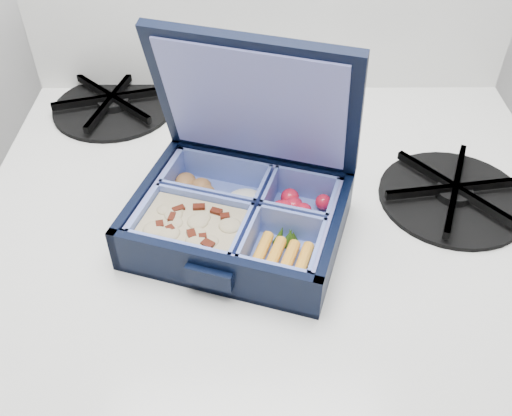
{
  "coord_description": "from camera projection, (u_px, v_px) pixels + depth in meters",
  "views": [
    {
      "loc": [
        0.63,
        1.2,
        1.39
      ],
      "look_at": [
        0.63,
        1.62,
        1.0
      ],
      "focal_mm": 40.0,
      "sensor_mm": 36.0,
      "label": 1
    }
  ],
  "objects": [
    {
      "name": "burner_grate_rear",
      "position": [
        113.0,
        103.0,
        0.77
      ],
      "size": [
        0.2,
        0.2,
        0.02
      ],
      "primitive_type": "cylinder",
      "rotation": [
        0.0,
        0.0,
        0.28
      ],
      "color": "black",
      "rests_on": "stove"
    },
    {
      "name": "burner_grate",
      "position": [
        454.0,
        191.0,
        0.63
      ],
      "size": [
        0.19,
        0.19,
        0.02
      ],
      "primitive_type": "cylinder",
      "rotation": [
        0.0,
        0.0,
        0.15
      ],
      "color": "black",
      "rests_on": "stove"
    },
    {
      "name": "bento_box",
      "position": [
        238.0,
        219.0,
        0.58
      ],
      "size": [
        0.24,
        0.22,
        0.05
      ],
      "primitive_type": null,
      "rotation": [
        0.0,
        0.0,
        -0.3
      ],
      "color": "black",
      "rests_on": "stove"
    },
    {
      "name": "fork",
      "position": [
        260.0,
        171.0,
        0.67
      ],
      "size": [
        0.17,
        0.14,
        0.01
      ],
      "primitive_type": null,
      "rotation": [
        0.0,
        0.0,
        -0.94
      ],
      "color": "#ADADAD",
      "rests_on": "stove"
    }
  ]
}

